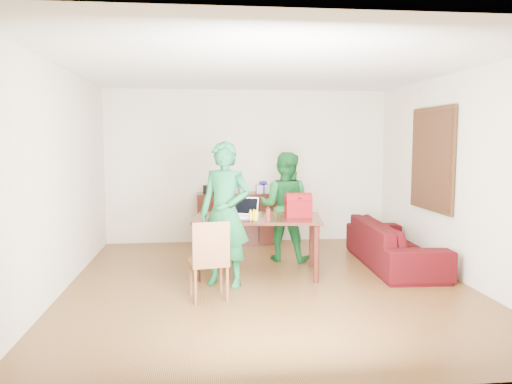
{
  "coord_description": "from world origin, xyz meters",
  "views": [
    {
      "loc": [
        -0.81,
        -6.12,
        1.83
      ],
      "look_at": [
        -0.07,
        0.69,
        1.11
      ],
      "focal_mm": 35.0,
      "sensor_mm": 36.0,
      "label": 1
    }
  ],
  "objects": [
    {
      "name": "sofa",
      "position": [
        1.95,
        0.74,
        0.32
      ],
      "size": [
        0.96,
        2.24,
        0.64
      ],
      "primitive_type": "imported",
      "rotation": [
        0.0,
        0.0,
        1.53
      ],
      "color": "#3E0908",
      "rests_on": "ground"
    },
    {
      "name": "laptop",
      "position": [
        -0.29,
        0.46,
        0.84
      ],
      "size": [
        0.43,
        0.36,
        0.26
      ],
      "rotation": [
        0.0,
        0.0,
        -0.33
      ],
      "color": "white",
      "rests_on": "table"
    },
    {
      "name": "table",
      "position": [
        -0.07,
        0.49,
        0.69
      ],
      "size": [
        1.81,
        1.18,
        0.79
      ],
      "rotation": [
        0.0,
        0.0,
        -0.14
      ],
      "color": "black",
      "rests_on": "ground"
    },
    {
      "name": "bananas",
      "position": [
        -0.16,
        0.13,
        0.82
      ],
      "size": [
        0.17,
        0.12,
        0.06
      ],
      "primitive_type": null,
      "rotation": [
        0.0,
        0.0,
        -0.17
      ],
      "color": "yellow",
      "rests_on": "table"
    },
    {
      "name": "red_bag",
      "position": [
        0.47,
        0.42,
        0.92
      ],
      "size": [
        0.35,
        0.21,
        0.26
      ],
      "primitive_type": "cube",
      "rotation": [
        0.0,
        0.0,
        0.01
      ],
      "color": "maroon",
      "rests_on": "table"
    },
    {
      "name": "person_near",
      "position": [
        -0.53,
        0.02,
        0.91
      ],
      "size": [
        0.78,
        0.67,
        1.81
      ],
      "primitive_type": "imported",
      "rotation": [
        0.0,
        0.0,
        -0.42
      ],
      "color": "#13572C",
      "rests_on": "ground"
    },
    {
      "name": "room",
      "position": [
        0.01,
        0.13,
        1.31
      ],
      "size": [
        5.2,
        5.7,
        2.9
      ],
      "color": "#432710",
      "rests_on": "ground"
    },
    {
      "name": "person_far",
      "position": [
        0.43,
        1.26,
        0.82
      ],
      "size": [
        0.98,
        0.89,
        1.64
      ],
      "primitive_type": "imported",
      "rotation": [
        0.0,
        0.0,
        2.73
      ],
      "color": "#135722",
      "rests_on": "ground"
    },
    {
      "name": "chair",
      "position": [
        -0.75,
        -0.52,
        0.27
      ],
      "size": [
        0.48,
        0.47,
        0.92
      ],
      "rotation": [
        0.0,
        0.0,
        0.17
      ],
      "color": "brown",
      "rests_on": "ground"
    },
    {
      "name": "bottle",
      "position": [
        0.02,
        0.14,
        0.88
      ],
      "size": [
        0.07,
        0.07,
        0.18
      ],
      "primitive_type": "cylinder",
      "rotation": [
        0.0,
        0.0,
        0.15
      ],
      "color": "#591E14",
      "rests_on": "table"
    }
  ]
}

